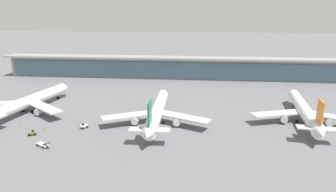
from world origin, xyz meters
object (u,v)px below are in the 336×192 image
object	(u,v)px
airliner_right_stand	(305,111)
service_truck_near_nose_olive	(32,133)
safety_cone_bravo	(20,125)
airliner_centre_stand	(157,112)
service_truck_under_wing_white	(43,145)
service_truck_by_tail_white	(84,126)
safety_cone_delta	(45,129)
airliner_left_stand	(29,101)

from	to	relation	value
airliner_right_stand	service_truck_near_nose_olive	size ratio (longest dim) A/B	17.40
safety_cone_bravo	airliner_centre_stand	bearing A→B (deg)	9.26
service_truck_under_wing_white	service_truck_by_tail_white	distance (m)	19.01
airliner_centre_stand	airliner_right_stand	size ratio (longest dim) A/B	1.00
airliner_right_stand	service_truck_near_nose_olive	world-z (taller)	airliner_right_stand
safety_cone_delta	service_truck_under_wing_white	bearing A→B (deg)	-63.94
airliner_centre_stand	service_truck_near_nose_olive	size ratio (longest dim) A/B	17.38
airliner_left_stand	safety_cone_delta	xyz separation A→B (m)	(17.76, -20.12, -4.52)
service_truck_by_tail_white	safety_cone_bravo	size ratio (longest dim) A/B	4.70
airliner_centre_stand	service_truck_under_wing_white	distance (m)	44.54
safety_cone_bravo	service_truck_under_wing_white	bearing A→B (deg)	-42.40
safety_cone_bravo	airliner_left_stand	bearing A→B (deg)	108.38
airliner_left_stand	airliner_right_stand	size ratio (longest dim) A/B	1.00
service_truck_near_nose_olive	safety_cone_delta	bearing A→B (deg)	72.24
airliner_right_stand	service_truck_by_tail_white	world-z (taller)	airliner_right_stand
service_truck_near_nose_olive	service_truck_under_wing_white	bearing A→B (deg)	-44.90
airliner_left_stand	service_truck_near_nose_olive	world-z (taller)	airliner_left_stand
service_truck_under_wing_white	service_truck_by_tail_white	world-z (taller)	service_truck_under_wing_white
service_truck_near_nose_olive	safety_cone_bravo	world-z (taller)	service_truck_near_nose_olive
airliner_right_stand	service_truck_near_nose_olive	bearing A→B (deg)	-166.97
airliner_centre_stand	service_truck_near_nose_olive	bearing A→B (deg)	-158.51
service_truck_near_nose_olive	safety_cone_bravo	size ratio (longest dim) A/B	4.74
service_truck_near_nose_olive	safety_cone_delta	xyz separation A→B (m)	(1.82, 5.67, -0.56)
airliner_centre_stand	service_truck_under_wing_white	world-z (taller)	airliner_centre_stand
airliner_left_stand	airliner_centre_stand	size ratio (longest dim) A/B	1.00
airliner_centre_stand	service_truck_under_wing_white	xyz separation A→B (m)	(-35.60, -26.45, -4.03)
service_truck_under_wing_white	safety_cone_bravo	xyz separation A→B (m)	(-19.18, 17.52, -0.49)
service_truck_under_wing_white	safety_cone_bravo	distance (m)	25.98
service_truck_by_tail_white	safety_cone_delta	xyz separation A→B (m)	(-14.78, -2.82, -0.56)
airliner_centre_stand	airliner_right_stand	bearing A→B (deg)	6.42
service_truck_near_nose_olive	service_truck_under_wing_white	distance (m)	12.63
safety_cone_bravo	safety_cone_delta	world-z (taller)	same
service_truck_by_tail_white	airliner_left_stand	bearing A→B (deg)	152.00
service_truck_under_wing_white	safety_cone_delta	size ratio (longest dim) A/B	9.50
airliner_centre_stand	safety_cone_delta	size ratio (longest dim) A/B	82.32
service_truck_under_wing_white	safety_cone_delta	distance (m)	16.24
airliner_left_stand	airliner_centre_stand	world-z (taller)	same
service_truck_near_nose_olive	safety_cone_bravo	bearing A→B (deg)	139.96
airliner_centre_stand	service_truck_near_nose_olive	distance (m)	48.04
airliner_centre_stand	service_truck_by_tail_white	xyz separation A→B (m)	(-27.96, -9.05, -3.97)
airliner_centre_stand	safety_cone_delta	distance (m)	44.58
airliner_right_stand	safety_cone_bravo	distance (m)	116.77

